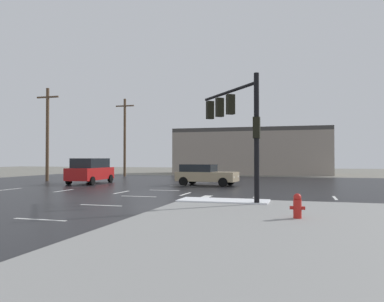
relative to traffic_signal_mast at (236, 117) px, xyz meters
The scene contains 11 objects.
ground_plane 7.52m from the traffic_signal_mast, 148.83° to the left, with size 120.00×120.00×0.00m, color slate.
road_asphalt 7.52m from the traffic_signal_mast, 148.83° to the left, with size 44.00×44.00×0.02m, color black.
snow_strip_curbside 3.89m from the traffic_signal_mast, 124.26° to the right, with size 4.00×1.60×0.06m, color white.
lane_markings 6.12m from the traffic_signal_mast, 155.63° to the left, with size 36.15×36.15×0.01m.
traffic_signal_mast is the anchor object (origin of this frame).
fire_hydrant 6.52m from the traffic_signal_mast, 60.28° to the right, with size 0.48×0.26×0.79m.
strip_building_background 33.20m from the traffic_signal_mast, 95.64° to the left, with size 19.66×8.00×5.88m.
suv_red 16.86m from the traffic_signal_mast, 143.93° to the left, with size 2.41×4.93×2.03m.
sedan_tan 11.45m from the traffic_signal_mast, 111.69° to the left, with size 4.67×2.40×1.58m.
utility_pole_far 22.37m from the traffic_signal_mast, 148.20° to the left, with size 2.20×0.28×8.36m.
utility_pole_distant 27.23m from the traffic_signal_mast, 126.75° to the left, with size 2.20×0.28×8.79m.
Camera 1 is at (8.34, -20.80, 2.06)m, focal length 35.71 mm.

